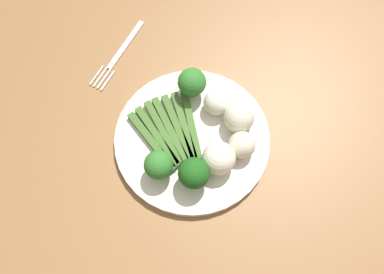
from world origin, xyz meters
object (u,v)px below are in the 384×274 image
at_px(dining_table, 186,144).
at_px(fork, 119,55).
at_px(cauliflower_mid, 239,117).
at_px(chair, 345,6).
at_px(broccoli_near_center, 194,173).
at_px(broccoli_back_right, 192,83).
at_px(cauliflower_left, 219,158).
at_px(cauliflower_back, 242,145).
at_px(cauliflower_front_left, 217,102).
at_px(plate, 192,140).
at_px(broccoli_right, 159,165).
at_px(asparagus_bundle, 171,131).

relative_size(dining_table, fork, 9.10).
bearing_deg(cauliflower_mid, chair, -82.15).
height_order(dining_table, cauliflower_mid, cauliflower_mid).
bearing_deg(fork, broccoli_near_center, 58.07).
bearing_deg(broccoli_back_right, cauliflower_left, 151.13).
distance_m(chair, cauliflower_mid, 0.66).
relative_size(cauliflower_back, cauliflower_front_left, 0.99).
relative_size(broccoli_back_right, cauliflower_back, 1.33).
height_order(dining_table, cauliflower_back, cauliflower_back).
relative_size(broccoli_near_center, cauliflower_mid, 1.17).
height_order(dining_table, chair, chair).
height_order(dining_table, plate, plate).
relative_size(plate, broccoli_back_right, 4.38).
height_order(cauliflower_back, fork, cauliflower_back).
bearing_deg(cauliflower_left, broccoli_right, 51.32).
relative_size(broccoli_back_right, cauliflower_mid, 1.14).
distance_m(dining_table, plate, 0.11).
bearing_deg(broccoli_near_center, cauliflower_left, -101.84).
relative_size(plate, cauliflower_mid, 5.01).
bearing_deg(broccoli_right, cauliflower_left, -128.68).
bearing_deg(cauliflower_left, chair, -80.99).
relative_size(broccoli_right, cauliflower_left, 1.05).
relative_size(broccoli_near_center, cauliflower_left, 1.12).
distance_m(plate, broccoli_near_center, 0.09).
height_order(broccoli_near_center, cauliflower_mid, broccoli_near_center).
xyz_separation_m(broccoli_near_center, cauliflower_mid, (0.01, -0.13, -0.01)).
relative_size(chair, cauliflower_front_left, 18.83).
bearing_deg(cauliflower_back, cauliflower_mid, -42.89).
bearing_deg(fork, cauliflower_front_left, 85.49).
distance_m(cauliflower_mid, fork, 0.27).
height_order(broccoli_right, broccoli_near_center, broccoli_near_center).
height_order(asparagus_bundle, broccoli_back_right, broccoli_back_right).
relative_size(broccoli_near_center, fork, 0.38).
height_order(dining_table, cauliflower_front_left, cauliflower_front_left).
bearing_deg(dining_table, plate, 153.83).
bearing_deg(plate, broccoli_back_right, -46.65).
xyz_separation_m(plate, cauliflower_mid, (-0.04, -0.07, 0.03)).
relative_size(cauliflower_mid, cauliflower_left, 0.96).
xyz_separation_m(plate, cauliflower_left, (-0.06, 0.00, 0.04)).
xyz_separation_m(cauliflower_left, fork, (0.28, -0.04, -0.04)).
distance_m(plate, broccoli_right, 0.09).
height_order(broccoli_back_right, cauliflower_mid, broccoli_back_right).
xyz_separation_m(cauliflower_front_left, fork, (0.21, 0.04, -0.04)).
xyz_separation_m(cauliflower_back, cauliflower_front_left, (0.08, -0.03, 0.00)).
relative_size(chair, cauliflower_left, 15.67).
distance_m(plate, fork, 0.22).
relative_size(plate, cauliflower_back, 5.83).
xyz_separation_m(chair, broccoli_near_center, (-0.09, 0.71, 0.32)).
relative_size(broccoli_near_center, cauliflower_front_left, 1.35).
distance_m(broccoli_near_center, cauliflower_mid, 0.13).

